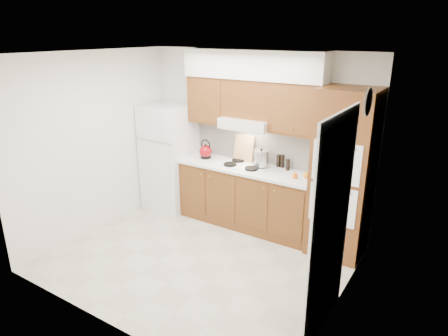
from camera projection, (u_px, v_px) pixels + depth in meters
name	position (u px, v px, depth m)	size (l,w,h in m)	color
floor	(199.00, 259.00, 5.25)	(3.60, 3.60, 0.00)	#BCB8A5
ceiling	(195.00, 54.00, 4.41)	(3.60, 3.60, 0.00)	white
wall_back	(256.00, 138.00, 6.02)	(3.60, 0.02, 2.60)	white
wall_left	(96.00, 144.00, 5.74)	(0.02, 3.00, 2.60)	white
wall_right	(345.00, 196.00, 3.91)	(0.02, 3.00, 2.60)	white
fridge	(170.00, 157.00, 6.59)	(0.75, 0.72, 1.72)	white
base_cabinets	(247.00, 197.00, 6.05)	(2.11, 0.60, 0.90)	brown
countertop	(247.00, 168.00, 5.89)	(2.13, 0.62, 0.04)	white
backsplash	(257.00, 144.00, 6.02)	(2.11, 0.03, 0.56)	white
oven_cabinet	(343.00, 175.00, 5.10)	(0.70, 0.65, 2.20)	brown
upper_cab_left	(210.00, 99.00, 6.08)	(0.63, 0.33, 0.70)	brown
upper_cab_right	(298.00, 109.00, 5.35)	(0.73, 0.33, 0.70)	brown
range_hood	(248.00, 123.00, 5.77)	(0.75, 0.45, 0.15)	silver
upper_cab_over_hood	(250.00, 98.00, 5.70)	(0.75, 0.33, 0.55)	brown
soffit	(253.00, 64.00, 5.51)	(2.13, 0.36, 0.40)	silver
cooktop	(245.00, 166.00, 5.92)	(0.74, 0.50, 0.01)	white
doorway	(330.00, 233.00, 3.72)	(0.02, 0.90, 2.10)	black
wall_clock	(368.00, 102.00, 4.08)	(0.30, 0.30, 0.02)	#3F3833
kettle	(206.00, 152.00, 6.24)	(0.20, 0.20, 0.20)	maroon
cutting_board	(244.00, 149.00, 6.06)	(0.32, 0.02, 0.43)	tan
stock_pot	(261.00, 158.00, 5.80)	(0.22, 0.22, 0.23)	#B4B3B8
condiment_a	(282.00, 161.00, 5.83)	(0.05, 0.05, 0.19)	black
condiment_b	(278.00, 161.00, 5.86)	(0.06, 0.06, 0.18)	black
condiment_c	(288.00, 165.00, 5.72)	(0.06, 0.06, 0.16)	black
orange_near	(295.00, 176.00, 5.41)	(0.08, 0.08, 0.08)	#DA4A0B
orange_far	(306.00, 175.00, 5.41)	(0.09, 0.09, 0.09)	orange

